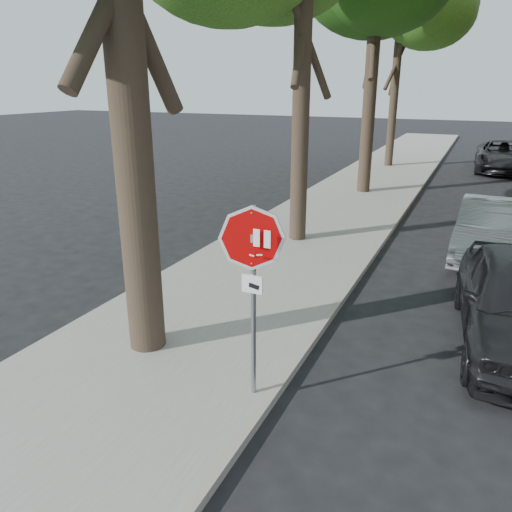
{
  "coord_description": "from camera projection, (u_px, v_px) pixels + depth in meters",
  "views": [
    {
      "loc": [
        1.72,
        -5.28,
        4.09
      ],
      "look_at": [
        -0.71,
        0.09,
        2.05
      ],
      "focal_mm": 35.0,
      "sensor_mm": 36.0,
      "label": 1
    }
  ],
  "objects": [
    {
      "name": "sidewalk_left",
      "position": [
        347.0,
        203.0,
        17.84
      ],
      "size": [
        4.0,
        55.0,
        0.12
      ],
      "primitive_type": "cube",
      "color": "gray",
      "rests_on": "ground"
    },
    {
      "name": "stop_sign",
      "position": [
        253.0,
        267.0,
        6.17
      ],
      "size": [
        0.76,
        0.34,
        2.61
      ],
      "color": "gray",
      "rests_on": "sidewalk_left"
    },
    {
      "name": "ground",
      "position": [
        302.0,
        412.0,
        6.56
      ],
      "size": [
        120.0,
        120.0,
        0.0
      ],
      "primitive_type": "plane",
      "color": "black",
      "rests_on": "ground"
    },
    {
      "name": "tree_far",
      "position": [
        401.0,
        13.0,
        23.43
      ],
      "size": [
        5.29,
        4.91,
        9.33
      ],
      "color": "black",
      "rests_on": "sidewalk_left"
    },
    {
      "name": "car_b",
      "position": [
        490.0,
        230.0,
        12.26
      ],
      "size": [
        1.66,
        4.28,
        1.39
      ],
      "primitive_type": "imported",
      "rotation": [
        0.0,
        0.0,
        -0.04
      ],
      "color": "gray",
      "rests_on": "ground"
    },
    {
      "name": "car_d",
      "position": [
        503.0,
        156.0,
        24.32
      ],
      "size": [
        2.61,
        5.44,
        1.49
      ],
      "primitive_type": "imported",
      "rotation": [
        0.0,
        0.0,
        0.02
      ],
      "color": "black",
      "rests_on": "ground"
    },
    {
      "name": "curb_left",
      "position": [
        406.0,
        208.0,
        17.04
      ],
      "size": [
        0.12,
        55.0,
        0.13
      ],
      "primitive_type": "cube",
      "color": "#9E9384",
      "rests_on": "ground"
    }
  ]
}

